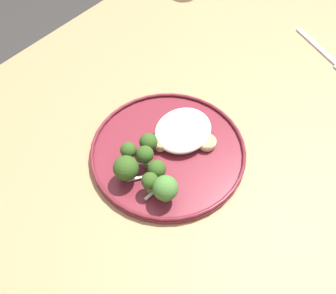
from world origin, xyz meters
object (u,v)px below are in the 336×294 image
object	(u,v)px
broccoli_floret_beside_noodles	(129,151)
seared_scallop_left_edge	(184,144)
seared_scallop_center_golden	(197,124)
broccoli_floret_left_leaning	(145,155)
broccoli_floret_rear_charred	(148,142)
broccoli_floret_front_edge	(165,188)
broccoli_floret_tall_stalk	(150,182)
seared_scallop_tiny_bay	(186,114)
broccoli_floret_split_head	(126,168)
dinner_plate	(168,151)
seared_scallop_front_small	(186,130)
broccoli_floret_near_rim	(157,169)
seared_scallop_on_noodles	(160,145)
seared_scallop_right_edge	(207,142)
dinner_fork	(324,52)

from	to	relation	value
broccoli_floret_beside_noodles	seared_scallop_left_edge	bearing A→B (deg)	143.98
seared_scallop_center_golden	broccoli_floret_left_leaning	world-z (taller)	broccoli_floret_left_leaning
broccoli_floret_rear_charred	broccoli_floret_beside_noodles	world-z (taller)	same
broccoli_floret_front_edge	broccoli_floret_tall_stalk	bearing A→B (deg)	-81.66
seared_scallop_tiny_bay	broccoli_floret_split_head	xyz separation A→B (m)	(0.18, 0.00, 0.02)
dinner_plate	seared_scallop_front_small	size ratio (longest dim) A/B	9.98
seared_scallop_center_golden	broccoli_floret_near_rim	bearing A→B (deg)	4.38
broccoli_floret_near_rim	broccoli_floret_rear_charred	bearing A→B (deg)	-126.17
seared_scallop_on_noodles	seared_scallop_center_golden	xyz separation A→B (m)	(-0.08, 0.03, -0.00)
seared_scallop_tiny_bay	broccoli_floret_split_head	distance (m)	0.18
seared_scallop_right_edge	broccoli_floret_split_head	bearing A→B (deg)	-24.73
seared_scallop_on_noodles	broccoli_floret_beside_noodles	bearing A→B (deg)	-25.85
dinner_fork	broccoli_floret_near_rim	bearing A→B (deg)	-9.82
seared_scallop_front_small	broccoli_floret_split_head	size ratio (longest dim) A/B	0.52
broccoli_floret_near_rim	broccoli_floret_rear_charred	distance (m)	0.06
dinner_plate	broccoli_floret_split_head	xyz separation A→B (m)	(0.09, -0.02, 0.04)
seared_scallop_right_edge	broccoli_floret_tall_stalk	distance (m)	0.14
broccoli_floret_front_edge	seared_scallop_tiny_bay	bearing A→B (deg)	-154.21
seared_scallop_left_edge	seared_scallop_right_edge	size ratio (longest dim) A/B	0.84
broccoli_floret_tall_stalk	broccoli_floret_left_leaning	xyz separation A→B (m)	(-0.03, -0.04, 0.00)
seared_scallop_center_golden	broccoli_floret_near_rim	size ratio (longest dim) A/B	0.71
seared_scallop_tiny_bay	seared_scallop_on_noodles	bearing A→B (deg)	4.83
broccoli_floret_split_head	seared_scallop_center_golden	bearing A→B (deg)	170.41
dinner_fork	seared_scallop_right_edge	bearing A→B (deg)	-8.62
dinner_plate	seared_scallop_left_edge	size ratio (longest dim) A/B	9.72
seared_scallop_on_noodles	seared_scallop_center_golden	world-z (taller)	same
dinner_plate	dinner_fork	size ratio (longest dim) A/B	1.68
broccoli_floret_tall_stalk	broccoli_floret_near_rim	distance (m)	0.03
seared_scallop_left_edge	seared_scallop_front_small	xyz separation A→B (m)	(-0.03, -0.02, 0.00)
broccoli_floret_beside_noodles	dinner_fork	size ratio (longest dim) A/B	0.26
seared_scallop_tiny_bay	broccoli_floret_front_edge	world-z (taller)	broccoli_floret_front_edge
broccoli_floret_left_leaning	broccoli_floret_front_edge	world-z (taller)	broccoli_floret_front_edge
seared_scallop_tiny_bay	broccoli_floret_near_rim	xyz separation A→B (m)	(0.14, 0.04, 0.02)
dinner_plate	broccoli_floret_rear_charred	size ratio (longest dim) A/B	6.39
seared_scallop_center_golden	broccoli_floret_split_head	distance (m)	0.17
seared_scallop_right_edge	seared_scallop_tiny_bay	world-z (taller)	seared_scallop_tiny_bay
broccoli_floret_left_leaning	broccoli_floret_front_edge	bearing A→B (deg)	66.47
broccoli_floret_rear_charred	dinner_fork	bearing A→B (deg)	164.13
dinner_plate	broccoli_floret_tall_stalk	distance (m)	0.10
broccoli_floret_tall_stalk	seared_scallop_front_small	bearing A→B (deg)	-168.98
broccoli_floret_split_head	broccoli_floret_beside_noodles	xyz separation A→B (m)	(-0.03, -0.02, -0.01)
broccoli_floret_tall_stalk	broccoli_floret_split_head	bearing A→B (deg)	-82.00
seared_scallop_center_golden	broccoli_floret_beside_noodles	world-z (taller)	broccoli_floret_beside_noodles
seared_scallop_tiny_bay	dinner_fork	bearing A→B (deg)	160.46
broccoli_floret_tall_stalk	broccoli_floret_near_rim	bearing A→B (deg)	-164.15
seared_scallop_tiny_bay	seared_scallop_center_golden	bearing A→B (deg)	78.33
dinner_plate	seared_scallop_on_noodles	xyz separation A→B (m)	(0.01, -0.01, 0.01)
seared_scallop_on_noodles	broccoli_floret_rear_charred	distance (m)	0.03
broccoli_floret_tall_stalk	broccoli_floret_beside_noodles	world-z (taller)	broccoli_floret_tall_stalk
broccoli_floret_rear_charred	broccoli_floret_tall_stalk	bearing A→B (deg)	41.70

